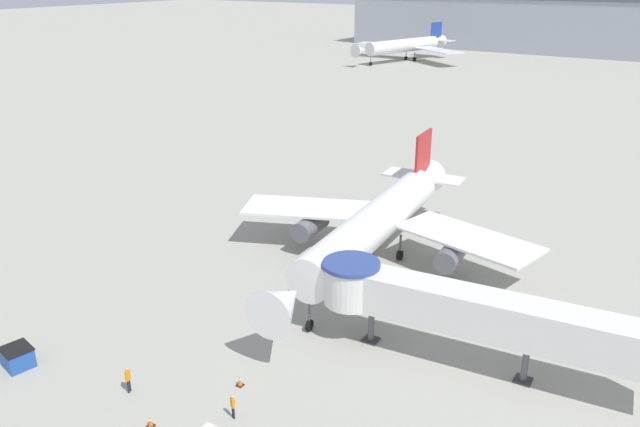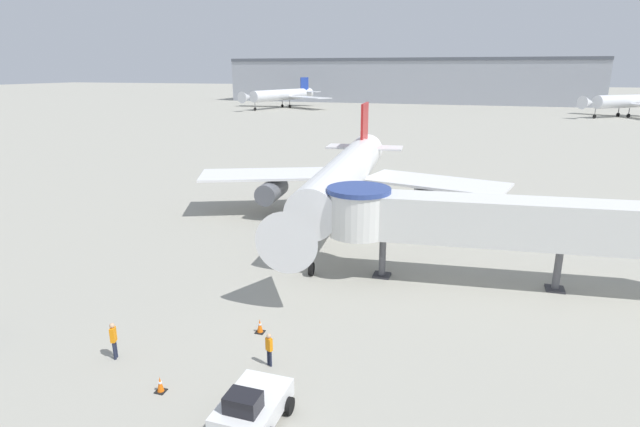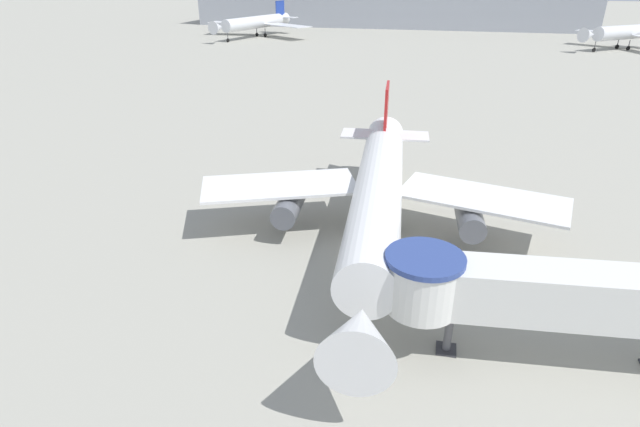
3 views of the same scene
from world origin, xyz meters
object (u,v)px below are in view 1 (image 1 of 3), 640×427
object	(u,v)px
jet_bridge	(459,308)
background_jet_blue_tail	(405,45)
service_container_blue	(18,357)
traffic_cone_apron_front	(150,422)
main_airplane	(376,224)
ground_crew_wing_walker	(233,405)
traffic_cone_near_nose	(240,381)
ground_crew_marshaller	(128,378)

from	to	relation	value
jet_bridge	background_jet_blue_tail	xyz separation A→B (m)	(-67.49, 135.81, 0.29)
service_container_blue	traffic_cone_apron_front	world-z (taller)	service_container_blue
background_jet_blue_tail	jet_bridge	bearing A→B (deg)	-47.26
service_container_blue	background_jet_blue_tail	bearing A→B (deg)	105.70
jet_bridge	main_airplane	bearing A→B (deg)	132.17
main_airplane	service_container_blue	distance (m)	29.85
main_airplane	ground_crew_wing_walker	bearing A→B (deg)	-88.51
jet_bridge	service_container_blue	size ratio (longest dim) A/B	9.75
service_container_blue	traffic_cone_near_nose	distance (m)	15.37
service_container_blue	traffic_cone_apron_front	distance (m)	12.03
traffic_cone_near_nose	ground_crew_wing_walker	xyz separation A→B (m)	(1.66, -2.64, 0.58)
jet_bridge	traffic_cone_near_nose	size ratio (longest dim) A/B	30.19
jet_bridge	traffic_cone_apron_front	size ratio (longest dim) A/B	32.11
traffic_cone_near_nose	ground_crew_marshaller	xyz separation A→B (m)	(-5.52, -4.26, 0.70)
traffic_cone_near_nose	traffic_cone_apron_front	xyz separation A→B (m)	(-1.98, -5.82, -0.02)
service_container_blue	traffic_cone_apron_front	bearing A→B (deg)	2.49
ground_crew_marshaller	main_airplane	bearing A→B (deg)	-30.50
traffic_cone_apron_front	background_jet_blue_tail	xyz separation A→B (m)	(-54.73, 151.43, 4.20)
main_airplane	background_jet_blue_tail	distance (m)	137.26
main_airplane	service_container_blue	size ratio (longest dim) A/B	14.36
traffic_cone_apron_front	traffic_cone_near_nose	bearing A→B (deg)	71.16
ground_crew_wing_walker	background_jet_blue_tail	world-z (taller)	background_jet_blue_tail
ground_crew_wing_walker	ground_crew_marshaller	bearing A→B (deg)	-141.64
jet_bridge	traffic_cone_near_nose	bearing A→B (deg)	-143.64
traffic_cone_near_nose	service_container_blue	bearing A→B (deg)	-155.64
traffic_cone_apron_front	background_jet_blue_tail	bearing A→B (deg)	109.87
traffic_cone_near_nose	background_jet_blue_tail	size ratio (longest dim) A/B	0.02
service_container_blue	ground_crew_wing_walker	distance (m)	16.09
traffic_cone_near_nose	ground_crew_marshaller	world-z (taller)	ground_crew_marshaller
jet_bridge	background_jet_blue_tail	world-z (taller)	background_jet_blue_tail
main_airplane	traffic_cone_apron_front	size ratio (longest dim) A/B	47.28
service_container_blue	traffic_cone_near_nose	xyz separation A→B (m)	(14.00, 6.34, -0.35)
traffic_cone_near_nose	background_jet_blue_tail	world-z (taller)	background_jet_blue_tail
jet_bridge	traffic_cone_apron_front	world-z (taller)	jet_bridge
main_airplane	jet_bridge	xyz separation A→B (m)	(11.63, -10.44, 0.15)
ground_crew_marshaller	jet_bridge	bearing A→B (deg)	-68.93
traffic_cone_apron_front	ground_crew_marshaller	world-z (taller)	ground_crew_marshaller
traffic_cone_near_nose	ground_crew_marshaller	size ratio (longest dim) A/B	0.41
traffic_cone_near_nose	background_jet_blue_tail	xyz separation A→B (m)	(-56.71, 145.61, 4.17)
main_airplane	traffic_cone_near_nose	world-z (taller)	main_airplane
main_airplane	jet_bridge	world-z (taller)	main_airplane
jet_bridge	ground_crew_marshaller	xyz separation A→B (m)	(-16.30, -14.05, -3.18)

